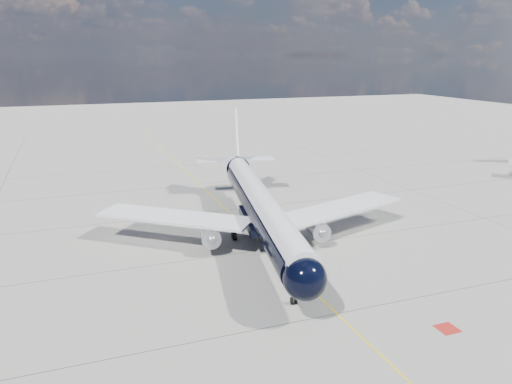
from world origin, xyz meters
TOP-DOWN VIEW (x-y plane):
  - ground at (0.00, 30.00)m, footprint 320.00×320.00m
  - taxiway_centerline at (0.00, 25.00)m, footprint 0.16×160.00m
  - red_marking at (6.80, -10.00)m, footprint 1.60×1.60m
  - main_airliner at (0.35, 13.66)m, footprint 35.94×44.24m

SIDE VIEW (x-z plane):
  - ground at x=0.00m, z-range 0.00..0.00m
  - taxiway_centerline at x=0.00m, z-range 0.00..0.01m
  - red_marking at x=6.80m, z-range 0.00..0.01m
  - main_airliner at x=0.35m, z-range -2.44..10.41m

